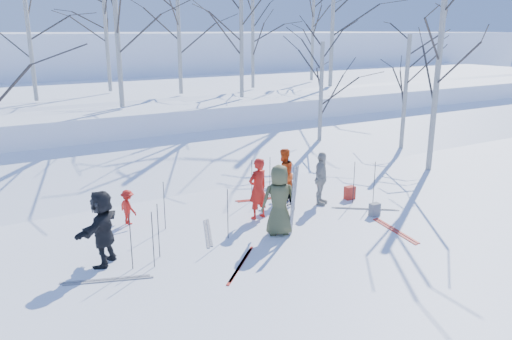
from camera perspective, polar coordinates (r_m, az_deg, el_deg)
ground at (r=13.73m, az=3.21°, el=-6.70°), size 120.00×120.00×0.00m
snow_ramp at (r=19.57m, az=-8.21°, el=0.51°), size 70.00×9.49×4.12m
snow_plateau at (r=28.74m, az=-16.03°, el=6.64°), size 70.00×18.00×2.20m
far_hill at (r=49.14m, az=-22.61°, el=10.77°), size 90.00×30.00×6.00m
skier_olive_center at (r=13.04m, az=2.66°, el=-3.48°), size 1.08×0.89×1.89m
skier_red_north at (r=14.15m, az=0.22°, el=-2.14°), size 0.72×0.54×1.78m
skier_redor_behind at (r=15.84m, az=3.15°, el=-0.45°), size 0.80×0.62×1.65m
skier_red_seated at (r=14.30m, az=-14.43°, el=-4.13°), size 0.55×0.72×0.99m
skier_cream_east at (r=15.43m, az=7.43°, el=-0.99°), size 1.02×0.91×1.66m
skier_grey_west at (r=11.93m, az=-17.14°, el=-6.33°), size 1.48×1.59×1.78m
dog at (r=15.54m, az=3.47°, el=-2.98°), size 0.40×0.65×0.51m
upright_ski_left at (r=12.95m, az=4.18°, el=-3.62°), size 0.09×0.16×1.90m
upright_ski_right at (r=13.03m, az=4.38°, el=-3.50°), size 0.11×0.23×1.89m
ski_pair_a at (r=15.48m, az=12.37°, el=-4.37°), size 2.03×2.09×0.02m
ski_pair_b at (r=14.06m, az=15.62°, el=-6.68°), size 0.84×1.97×0.02m
ski_pair_c at (r=13.48m, az=-5.51°, el=-7.13°), size 1.52×2.04×0.02m
ski_pair_d at (r=11.51m, az=-16.66°, el=-11.96°), size 1.41×2.03×0.02m
ski_pair_e at (r=16.02m, az=1.05°, el=-3.30°), size 1.08×1.99×0.02m
ski_pair_f at (r=11.71m, az=-1.75°, el=-10.75°), size 2.10×2.10×0.02m
ski_pole_a at (r=11.60m, az=-14.11°, el=-7.93°), size 0.02×0.02×1.34m
ski_pole_b at (r=15.64m, az=-0.48°, el=-1.23°), size 0.02×0.02×1.34m
ski_pole_c at (r=15.73m, az=11.12°, el=-1.43°), size 0.02×0.02×1.34m
ski_pole_d at (r=11.58m, az=-11.70°, el=-7.81°), size 0.02×0.02×1.34m
ski_pole_e at (r=13.66m, az=-10.44°, el=-4.04°), size 0.02×0.02×1.34m
ski_pole_f at (r=16.00m, az=1.59°, el=-0.84°), size 0.02×0.02×1.34m
ski_pole_g at (r=12.88m, az=-3.25°, el=-5.03°), size 0.02×0.02×1.34m
ski_pole_h at (r=12.04m, az=-11.09°, el=-6.84°), size 0.02×0.02×1.34m
ski_pole_i at (r=15.88m, az=13.36°, el=-1.41°), size 0.02×0.02×1.34m
backpack_red at (r=16.24m, az=10.66°, el=-2.57°), size 0.32×0.22×0.42m
backpack_grey at (r=14.95m, az=13.40°, el=-4.43°), size 0.30×0.20×0.38m
backpack_dark at (r=16.50m, az=3.33°, el=-2.05°), size 0.34×0.24×0.40m
birch_plateau_a at (r=21.03m, az=-15.62°, el=15.21°), size 4.86×4.86×6.09m
birch_plateau_b at (r=28.37m, az=8.78°, el=17.23°), size 6.01×6.01×7.73m
birch_plateau_d at (r=25.00m, az=-8.80°, el=14.82°), size 4.41×4.41×5.44m
birch_plateau_e at (r=23.44m, az=-1.68°, el=14.90°), size 4.38×4.38×5.40m
birch_plateau_g at (r=26.82m, az=-16.72°, el=14.16°), size 4.24×4.24×5.20m
birch_plateau_h at (r=24.21m, az=-24.46°, el=13.35°), size 4.24×4.24×5.21m
birch_plateau_i at (r=31.76m, az=6.51°, el=15.33°), size 4.62×4.62×5.74m
birch_plateau_j at (r=27.40m, az=-0.36°, el=14.39°), size 3.96×3.96×4.80m
birch_edge_b at (r=19.88m, az=19.99°, el=9.85°), size 5.53×5.53×7.04m
birch_edge_c at (r=22.65m, az=16.68°, el=8.22°), size 4.14×4.14×5.06m
birch_edge_e at (r=21.44m, az=7.41°, el=7.97°), size 3.94×3.94×4.77m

